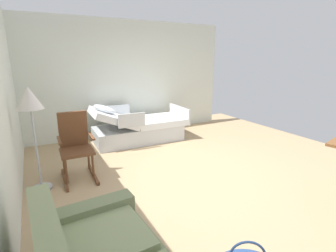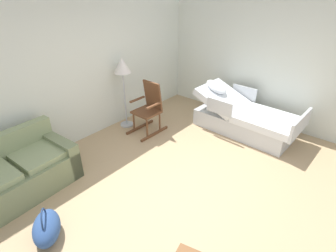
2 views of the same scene
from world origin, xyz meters
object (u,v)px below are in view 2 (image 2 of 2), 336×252
(couch, at_px, (16,175))
(rocking_chair, at_px, (149,108))
(hospital_bed, at_px, (244,118))
(floor_lamp, at_px, (122,70))
(duffel_bag, at_px, (47,228))

(couch, height_order, rocking_chair, rocking_chair)
(hospital_bed, height_order, rocking_chair, rocking_chair)
(floor_lamp, relative_size, duffel_bag, 2.30)
(floor_lamp, distance_m, duffel_bag, 3.15)
(couch, relative_size, rocking_chair, 1.57)
(floor_lamp, height_order, duffel_bag, floor_lamp)
(couch, xyz_separation_m, rocking_chair, (2.60, -0.19, 0.20))
(rocking_chair, relative_size, duffel_bag, 1.63)
(couch, xyz_separation_m, duffel_bag, (-0.15, -1.08, -0.15))
(rocking_chair, relative_size, floor_lamp, 0.71)
(hospital_bed, relative_size, rocking_chair, 2.03)
(couch, bearing_deg, hospital_bed, -24.14)
(floor_lamp, xyz_separation_m, duffel_bag, (-2.59, -1.42, -1.07))
(hospital_bed, distance_m, duffel_bag, 4.03)
(hospital_bed, relative_size, couch, 1.30)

